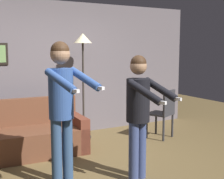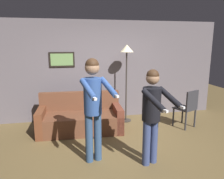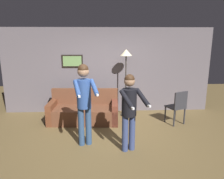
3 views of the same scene
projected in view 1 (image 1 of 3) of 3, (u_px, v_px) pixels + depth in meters
ground_plane at (101, 175)px, 4.22m from camera, size 12.00×12.00×0.00m
back_wall_assembly at (48, 70)px, 5.95m from camera, size 6.40×0.09×2.60m
couch at (25, 138)px, 5.01m from camera, size 1.94×0.95×0.87m
torchiere_lamp at (83, 51)px, 5.77m from camera, size 0.34×0.34×1.98m
person_standing_left at (62, 99)px, 3.74m from camera, size 0.54×0.76×1.79m
person_standing_right at (139, 107)px, 3.95m from camera, size 0.56×0.70×1.62m
dining_chair_distant at (164, 111)px, 5.90m from camera, size 0.55×0.55×0.93m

